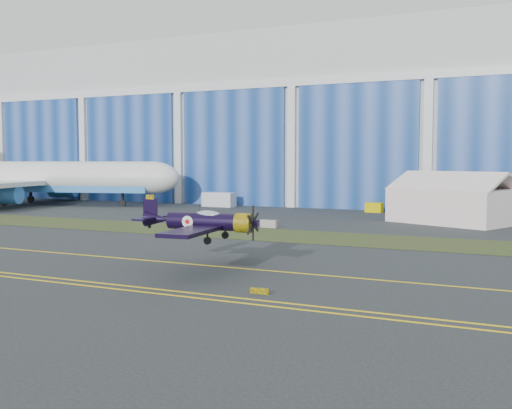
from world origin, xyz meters
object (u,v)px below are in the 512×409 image
at_px(shipping_container, 219,200).
at_px(tug, 374,207).
at_px(jetliner, 30,143).
at_px(warbird, 203,221).
at_px(tent, 455,197).

height_order(shipping_container, tug, shipping_container).
bearing_deg(tug, jetliner, -167.00).
relative_size(warbird, jetliner, 0.18).
relative_size(jetliner, shipping_container, 13.21).
xyz_separation_m(jetliner, tent, (72.18, -1.30, -7.61)).
height_order(warbird, shipping_container, warbird).
relative_size(jetliner, tent, 4.32).
bearing_deg(jetliner, shipping_container, 1.69).
height_order(tent, tug, tent).
xyz_separation_m(jetliner, tug, (59.42, 9.46, -10.13)).
xyz_separation_m(jetliner, shipping_container, (32.87, 9.26, -9.66)).
height_order(jetliner, shipping_container, jetliner).
bearing_deg(shipping_container, tug, 1.39).
bearing_deg(tug, warbird, -85.70).
relative_size(warbird, shipping_container, 2.34).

